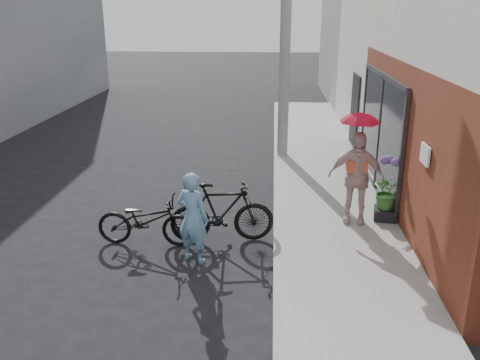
# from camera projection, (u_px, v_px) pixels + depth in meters

# --- Properties ---
(ground) EXTENTS (80.00, 80.00, 0.00)m
(ground) POSITION_uv_depth(u_px,v_px,m) (220.00, 261.00, 8.35)
(ground) COLOR black
(ground) RESTS_ON ground
(sidewalk) EXTENTS (2.20, 24.00, 0.12)m
(sidewalk) POSITION_uv_depth(u_px,v_px,m) (335.00, 214.00, 10.09)
(sidewalk) COLOR gray
(sidewalk) RESTS_ON ground
(curb) EXTENTS (0.12, 24.00, 0.12)m
(curb) POSITION_uv_depth(u_px,v_px,m) (277.00, 212.00, 10.16)
(curb) COLOR #9E9E99
(curb) RESTS_ON ground
(east_building_far) EXTENTS (8.00, 8.00, 7.00)m
(east_building_far) POSITION_uv_depth(u_px,v_px,m) (423.00, 17.00, 21.87)
(east_building_far) COLOR slate
(east_building_far) RESTS_ON ground
(utility_pole) EXTENTS (0.28, 0.28, 7.00)m
(utility_pole) POSITION_uv_depth(u_px,v_px,m) (286.00, 26.00, 12.81)
(utility_pole) COLOR #9E9E99
(utility_pole) RESTS_ON ground
(officer) EXTENTS (0.66, 0.56, 1.52)m
(officer) POSITION_uv_depth(u_px,v_px,m) (193.00, 218.00, 8.12)
(officer) COLOR #6E99C4
(officer) RESTS_ON ground
(bike_left) EXTENTS (1.74, 0.65, 0.91)m
(bike_left) POSITION_uv_depth(u_px,v_px,m) (146.00, 220.00, 8.78)
(bike_left) COLOR black
(bike_left) RESTS_ON ground
(bike_right) EXTENTS (1.88, 0.77, 1.09)m
(bike_right) POSITION_uv_depth(u_px,v_px,m) (222.00, 213.00, 8.88)
(bike_right) COLOR black
(bike_right) RESTS_ON ground
(kimono_woman) EXTENTS (1.07, 0.60, 1.73)m
(kimono_woman) POSITION_uv_depth(u_px,v_px,m) (356.00, 178.00, 9.32)
(kimono_woman) COLOR beige
(kimono_woman) RESTS_ON sidewalk
(parasol) EXTENTS (0.70, 0.70, 0.62)m
(parasol) POSITION_uv_depth(u_px,v_px,m) (361.00, 115.00, 8.94)
(parasol) COLOR #E91B45
(parasol) RESTS_ON kimono_woman
(planter) EXTENTS (0.48, 0.48, 0.22)m
(planter) POSITION_uv_depth(u_px,v_px,m) (385.00, 214.00, 9.65)
(planter) COLOR black
(planter) RESTS_ON sidewalk
(potted_plant) EXTENTS (0.60, 0.52, 0.66)m
(potted_plant) POSITION_uv_depth(u_px,v_px,m) (388.00, 192.00, 9.51)
(potted_plant) COLOR #386E2C
(potted_plant) RESTS_ON planter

